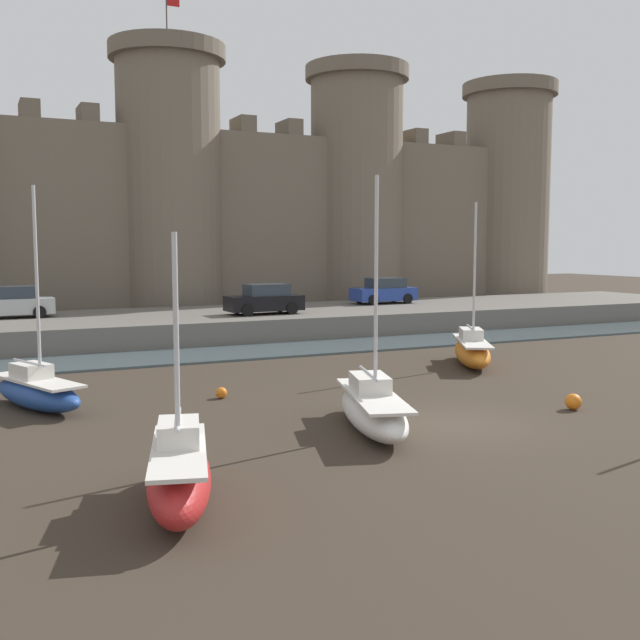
% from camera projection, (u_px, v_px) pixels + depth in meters
% --- Properties ---
extents(ground_plane, '(160.00, 160.00, 0.00)m').
position_uv_depth(ground_plane, '(456.00, 423.00, 20.87)').
color(ground_plane, '#382D23').
extents(water_channel, '(80.00, 4.50, 0.10)m').
position_uv_depth(water_channel, '(262.00, 351.00, 34.67)').
color(water_channel, '#47565B').
rests_on(water_channel, ground).
extents(quay_road, '(67.20, 10.00, 1.22)m').
position_uv_depth(quay_road, '(215.00, 324.00, 41.14)').
color(quay_road, '#666059').
rests_on(quay_road, ground).
extents(castle, '(62.67, 7.47, 20.71)m').
position_uv_depth(castle, '(170.00, 196.00, 48.96)').
color(castle, '#706354').
rests_on(castle, ground).
extents(sailboat_foreground_centre, '(2.91, 4.72, 6.71)m').
position_uv_depth(sailboat_foreground_centre, '(37.00, 390.00, 22.69)').
color(sailboat_foreground_centre, '#234793').
rests_on(sailboat_foreground_centre, ground).
extents(sailboat_near_channel_left, '(3.65, 5.18, 6.66)m').
position_uv_depth(sailboat_near_channel_left, '(472.00, 350.00, 30.74)').
color(sailboat_near_channel_left, orange).
rests_on(sailboat_near_channel_left, ground).
extents(sailboat_near_channel_right, '(2.91, 5.56, 6.75)m').
position_uv_depth(sailboat_near_channel_right, '(373.00, 408.00, 20.04)').
color(sailboat_near_channel_right, silver).
rests_on(sailboat_near_channel_right, ground).
extents(sailboat_midflat_right, '(2.28, 4.45, 5.21)m').
position_uv_depth(sailboat_midflat_right, '(179.00, 474.00, 14.04)').
color(sailboat_midflat_right, red).
rests_on(sailboat_midflat_right, ground).
extents(mooring_buoy_mid_mud, '(0.49, 0.49, 0.49)m').
position_uv_depth(mooring_buoy_mid_mud, '(573.00, 402.00, 22.57)').
color(mooring_buoy_mid_mud, orange).
rests_on(mooring_buoy_mid_mud, ground).
extents(mooring_buoy_near_shore, '(0.37, 0.37, 0.37)m').
position_uv_depth(mooring_buoy_near_shore, '(221.00, 393.00, 24.24)').
color(mooring_buoy_near_shore, orange).
rests_on(mooring_buoy_near_shore, ground).
extents(car_quay_centre_east, '(4.14, 1.95, 1.62)m').
position_uv_depth(car_quay_centre_east, '(384.00, 291.00, 47.43)').
color(car_quay_centre_east, '#263F99').
rests_on(car_quay_centre_east, quay_road).
extents(car_quay_east, '(4.14, 1.95, 1.62)m').
position_uv_depth(car_quay_east, '(12.00, 303.00, 38.20)').
color(car_quay_east, '#B2B5B7').
rests_on(car_quay_east, quay_road).
extents(car_quay_centre_west, '(4.14, 1.95, 1.62)m').
position_uv_depth(car_quay_centre_west, '(265.00, 300.00, 40.29)').
color(car_quay_centre_west, black).
rests_on(car_quay_centre_west, quay_road).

